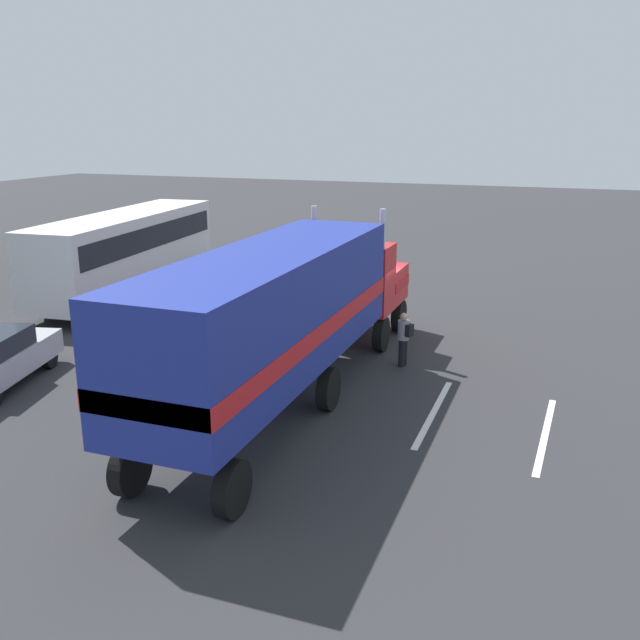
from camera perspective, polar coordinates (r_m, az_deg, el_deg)
ground_plane at (r=23.37m, az=3.48°, el=-1.46°), size 120.00×120.00×0.00m
lane_stripe_near at (r=17.70m, az=9.32°, el=-7.50°), size 4.40×0.18×0.01m
lane_stripe_mid at (r=17.14m, az=18.03°, el=-8.92°), size 4.40×0.31×0.01m
semi_truck at (r=17.34m, az=-2.59°, el=1.02°), size 14.18×2.95×4.50m
person_bystander at (r=20.55m, az=6.91°, el=-1.41°), size 0.38×0.48×1.63m
parked_bus at (r=29.68m, az=-15.62°, el=5.84°), size 11.18×3.51×3.40m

